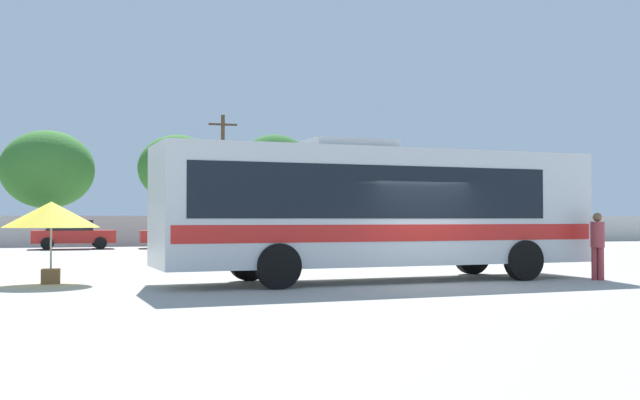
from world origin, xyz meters
The scene contains 12 objects.
ground_plane centered at (0.00, 10.00, 0.00)m, with size 300.00×300.00×0.00m, color #A3A099.
perimeter_wall centered at (0.00, 29.00, 0.87)m, with size 80.00×0.30×1.75m, color beige.
coach_bus_silver_red centered at (-0.80, 1.40, 1.91)m, with size 11.56×3.28×3.58m.
attendant_by_bus_door centered at (4.84, -0.05, 0.99)m, with size 0.50×0.50×1.75m.
vendor_umbrella_near_gate_yellow centered at (-8.68, 3.08, 1.67)m, with size 2.32×2.32×2.02m.
parked_car_leftmost_red centered at (-8.38, 25.05, 0.80)m, with size 4.25×2.14×1.51m.
parked_car_second_red centered at (-2.86, 24.72, 0.78)m, with size 4.10×2.08×1.47m.
parked_car_third_black centered at (4.63, 25.07, 0.79)m, with size 4.14×2.01×1.50m.
utility_pole_near centered at (0.54, 30.65, 4.23)m, with size 1.80×0.24×8.11m.
roadside_tree_midleft centered at (-10.03, 35.58, 4.76)m, with size 5.94×5.94×7.30m.
roadside_tree_midright centered at (-1.75, 35.05, 4.97)m, with size 5.28×5.28×7.22m.
roadside_tree_right centered at (4.86, 34.53, 5.23)m, with size 5.11×5.11×7.41m.
Camera 1 is at (-8.01, -16.82, 1.61)m, focal length 42.89 mm.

